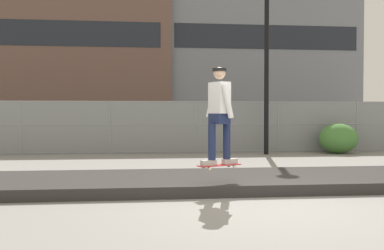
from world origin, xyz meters
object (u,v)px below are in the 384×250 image
Objects in this scene: skater at (219,110)px; parked_car_mid at (219,127)px; parked_car_near at (63,128)px; street_lamp at (267,24)px; skateboard at (219,165)px; shrub_left at (338,138)px.

skater is 10.78m from parked_car_mid.
street_lamp is at bearing -24.90° from parked_car_near.
parked_car_mid is (1.83, 10.60, 0.32)m from skateboard.
parked_car_near is at bearing 112.88° from skater.
parked_car_mid is at bearing 80.18° from skateboard.
skateboard is at bearing -111.69° from street_lamp.
parked_car_mid is (-1.07, 3.31, -3.64)m from street_lamp.
parked_car_mid is 3.22× the size of shrub_left.
street_lamp reaches higher than parked_car_near.
shrub_left is at bearing -41.39° from parked_car_mid.
parked_car_mid is (1.83, 10.60, -0.64)m from skater.
street_lamp reaches higher than skater.
parked_car_near is (-4.54, 10.75, 0.32)m from skateboard.
parked_car_mid is at bearing 107.88° from street_lamp.
parked_car_near and parked_car_mid have the same top height.
skateboard is at bearing -63.43° from skater.
shrub_left is at bearing 53.05° from skateboard.
skater is 11.68m from parked_car_near.
skateboard is 0.48× the size of skater.
shrub_left is at bearing 1.14° from street_lamp.
parked_car_near reaches higher than skateboard.
skater reaches higher than parked_car_mid.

